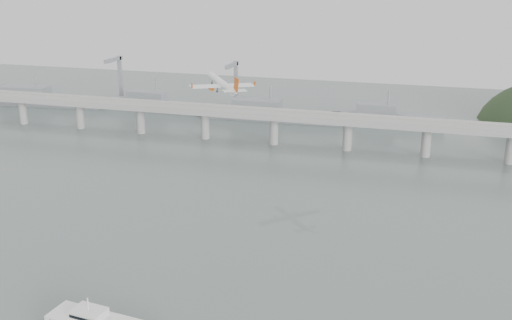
% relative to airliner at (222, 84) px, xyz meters
% --- Properties ---
extents(ground, '(900.00, 900.00, 0.00)m').
position_rel_airliner_xyz_m(ground, '(32.30, -104.08, -58.60)').
color(ground, slate).
rests_on(ground, ground).
extents(bridge, '(800.00, 22.00, 23.90)m').
position_rel_airliner_xyz_m(bridge, '(31.14, 95.92, -40.96)').
color(bridge, '#979794').
rests_on(bridge, ground).
extents(distant_fleet, '(453.00, 60.90, 40.00)m').
position_rel_airliner_xyz_m(distant_fleet, '(-123.06, 161.00, -52.38)').
color(distant_fleet, slate).
rests_on(distant_fleet, ground).
extents(airliner, '(30.28, 31.76, 10.62)m').
position_rel_airliner_xyz_m(airliner, '(0.00, 0.00, 0.00)').
color(airliner, white).
rests_on(airliner, ground).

